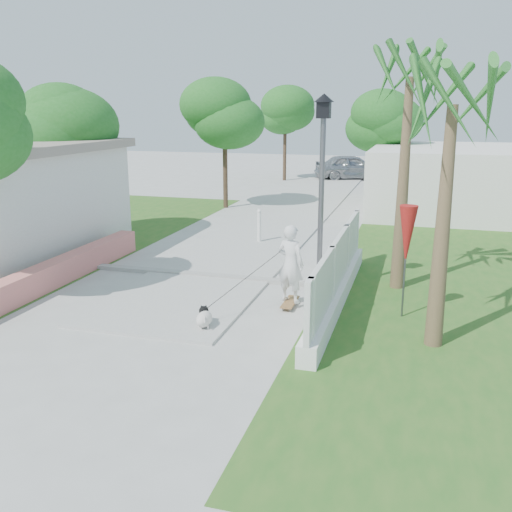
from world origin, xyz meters
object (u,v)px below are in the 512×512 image
(parked_car, at_px, (352,167))
(dog, at_px, (204,318))
(street_lamp, at_px, (321,189))
(skateboarder, at_px, (256,276))
(patio_umbrella, at_px, (407,236))
(bollard, at_px, (259,225))

(parked_car, bearing_deg, dog, 161.24)
(street_lamp, distance_m, skateboarder, 2.51)
(street_lamp, bearing_deg, patio_umbrella, -27.76)
(bollard, bearing_deg, patio_umbrella, -50.09)
(skateboarder, height_order, dog, skateboarder)
(bollard, bearing_deg, skateboarder, -74.69)
(patio_umbrella, xyz_separation_m, dog, (-3.63, -1.77, -1.45))
(patio_umbrella, bearing_deg, bollard, 129.91)
(bollard, distance_m, patio_umbrella, 7.25)
(street_lamp, xyz_separation_m, bollard, (-2.70, 4.50, -1.84))
(dog, height_order, parked_car, parked_car)
(patio_umbrella, bearing_deg, skateboarder, -168.53)
(bollard, xyz_separation_m, parked_car, (0.79, 17.49, 0.16))
(patio_umbrella, distance_m, dog, 4.29)
(street_lamp, bearing_deg, dog, -122.07)
(street_lamp, distance_m, bollard, 5.56)
(street_lamp, height_order, dog, street_lamp)
(patio_umbrella, bearing_deg, street_lamp, 152.24)
(bollard, distance_m, parked_car, 17.51)
(dog, bearing_deg, parked_car, 67.48)
(skateboarder, distance_m, dog, 1.47)
(street_lamp, xyz_separation_m, skateboarder, (-1.03, -1.59, -1.64))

